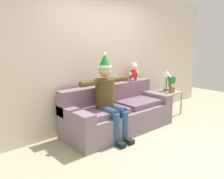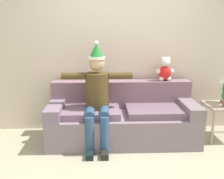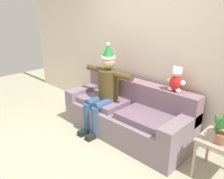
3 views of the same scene
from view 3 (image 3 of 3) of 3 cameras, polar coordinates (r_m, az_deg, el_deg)
name	(u,v)px [view 3 (image 3 of 3)]	position (r m, az deg, el deg)	size (l,w,h in m)	color
ground_plane	(79,159)	(3.46, -8.09, -16.69)	(10.00, 10.00, 0.00)	#ABA78A
back_wall	(149,51)	(3.97, 9.08, 9.44)	(7.00, 0.10, 2.70)	beige
couch	(128,115)	(3.90, 3.87, -6.23)	(2.20, 0.87, 0.87)	gray
person_seated	(104,88)	(3.86, -1.89, 0.42)	(1.02, 0.77, 1.52)	#4E3D1D
teddy_bear	(176,80)	(3.48, 15.63, 2.22)	(0.29, 0.17, 0.38)	red
side_table	(223,146)	(3.16, 25.84, -12.44)	(0.54, 0.50, 0.55)	#AB9B8B
potted_plant	(223,127)	(2.94, 25.75, -8.42)	(0.26, 0.25, 0.39)	#995F3E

